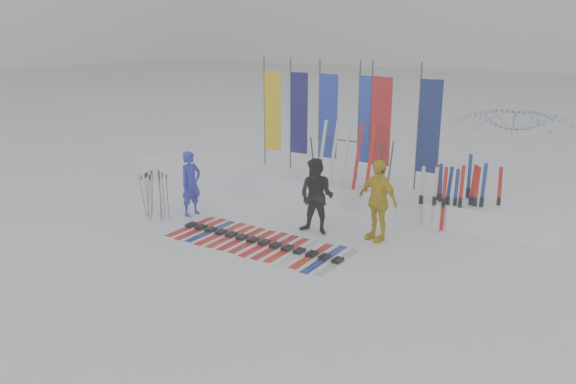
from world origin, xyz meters
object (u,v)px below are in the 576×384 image
Objects in this scene: tent_canopy at (510,162)px; ski_row at (258,242)px; ski_rack at (351,156)px; person_yellow at (377,200)px; person_blue at (191,184)px; person_black at (317,197)px.

tent_canopy is 0.76× the size of ski_row.
ski_rack is at bearing -158.37° from tent_canopy.
tent_canopy is at bearing 76.13° from person_yellow.
person_yellow reaches higher than person_blue.
person_yellow is (4.66, 0.94, 0.10)m from person_blue.
person_yellow is at bearing -71.29° from person_blue.
tent_canopy is 1.54× the size of ski_rack.
ski_row is at bearing -130.07° from tent_canopy.
person_black is at bearing 59.44° from ski_row.
person_black is 1.69m from ski_row.
person_blue is 0.53× the size of tent_canopy.
ski_rack is (3.07, 2.77, 0.56)m from person_blue.
person_blue is 4.17m from ski_rack.
person_black is 0.43× the size of ski_row.
person_blue reaches higher than ski_row.
tent_canopy is (2.06, 3.28, 0.49)m from person_yellow.
person_black is 2.28m from ski_rack.
ski_row is at bearing -97.94° from person_blue.
ski_rack is (-1.59, 1.83, 0.46)m from person_yellow.
person_black is at bearing -145.72° from person_yellow.
tent_canopy is (6.72, 4.22, 0.59)m from person_blue.
ski_row is 2.03× the size of ski_rack.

